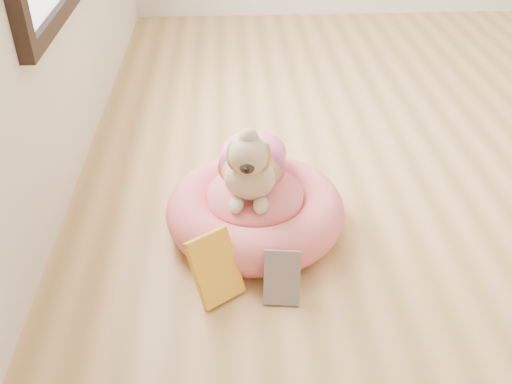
{
  "coord_description": "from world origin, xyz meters",
  "views": [
    {
      "loc": [
        -1.36,
        -1.97,
        1.32
      ],
      "look_at": [
        -1.27,
        -0.34,
        0.2
      ],
      "focal_mm": 40.0,
      "sensor_mm": 36.0,
      "label": 1
    }
  ],
  "objects_px": {
    "pet_bed": "(255,210)",
    "book_yellow": "(215,268)",
    "book_white": "(282,278)",
    "dog": "(251,151)"
  },
  "relations": [
    {
      "from": "dog",
      "to": "book_white",
      "type": "distance_m",
      "value": 0.46
    },
    {
      "from": "pet_bed",
      "to": "dog",
      "type": "relative_size",
      "value": 1.57
    },
    {
      "from": "dog",
      "to": "book_yellow",
      "type": "height_order",
      "value": "dog"
    },
    {
      "from": "dog",
      "to": "book_white",
      "type": "relative_size",
      "value": 2.36
    },
    {
      "from": "pet_bed",
      "to": "dog",
      "type": "xyz_separation_m",
      "value": [
        -0.01,
        0.02,
        0.24
      ]
    },
    {
      "from": "dog",
      "to": "book_white",
      "type": "height_order",
      "value": "dog"
    },
    {
      "from": "pet_bed",
      "to": "dog",
      "type": "distance_m",
      "value": 0.24
    },
    {
      "from": "pet_bed",
      "to": "book_white",
      "type": "height_order",
      "value": "same"
    },
    {
      "from": "pet_bed",
      "to": "book_yellow",
      "type": "xyz_separation_m",
      "value": [
        -0.14,
        -0.33,
        0.03
      ]
    },
    {
      "from": "pet_bed",
      "to": "dog",
      "type": "bearing_deg",
      "value": 115.89
    }
  ]
}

